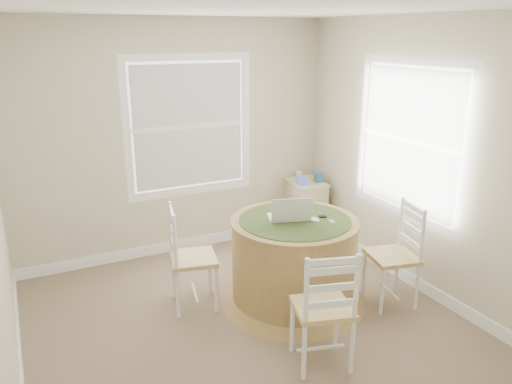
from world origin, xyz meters
TOP-DOWN VIEW (x-y plane):
  - room at (0.17, 0.16)m, footprint 3.64×3.64m
  - round_table at (0.55, 0.16)m, footprint 1.33×1.33m
  - chair_left at (-0.29, 0.53)m, footprint 0.48×0.50m
  - chair_near at (0.29, -0.72)m, footprint 0.51×0.50m
  - chair_right at (1.36, -0.25)m, footprint 0.48×0.50m
  - laptop at (0.52, 0.19)m, footprint 0.45×0.42m
  - mouse at (0.70, 0.06)m, footprint 0.09×0.12m
  - phone at (0.82, -0.03)m, footprint 0.07×0.10m
  - keys at (0.81, 0.10)m, footprint 0.07×0.07m
  - corner_chest at (1.54, 1.53)m, footprint 0.44×0.57m
  - tissue_box at (1.44, 1.45)m, footprint 0.13×0.13m
  - box_yellow at (1.57, 1.55)m, footprint 0.16×0.12m
  - box_blue at (1.65, 1.46)m, footprint 0.09×0.09m
  - cup_cream at (1.53, 1.67)m, footprint 0.07×0.07m

SIDE VIEW (x-z plane):
  - corner_chest at x=1.54m, z-range 0.00..0.70m
  - round_table at x=0.55m, z-range 0.03..0.87m
  - chair_left at x=-0.29m, z-range 0.00..0.95m
  - chair_near at x=0.29m, z-range 0.00..0.95m
  - chair_right at x=1.36m, z-range 0.00..0.95m
  - box_yellow at x=1.57m, z-range 0.70..0.76m
  - cup_cream at x=1.53m, z-range 0.70..0.79m
  - tissue_box at x=1.44m, z-range 0.70..0.80m
  - box_blue at x=1.65m, z-range 0.70..0.82m
  - phone at x=0.82m, z-range 0.82..0.84m
  - keys at x=0.81m, z-range 0.82..0.85m
  - mouse at x=0.70m, z-range 0.82..0.86m
  - laptop at x=0.52m, z-range 0.74..0.99m
  - room at x=0.17m, z-range -0.02..2.62m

